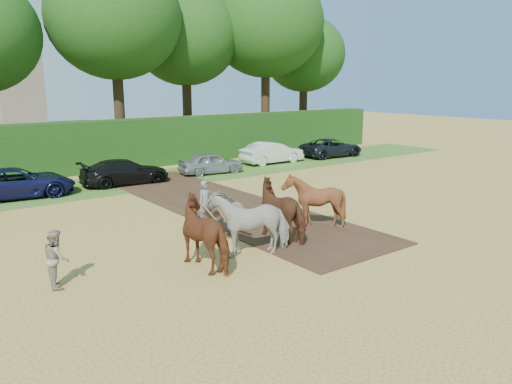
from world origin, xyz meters
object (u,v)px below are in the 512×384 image
plough_team (266,215)px  church (9,7)px  parked_cars (132,170)px  spectator_near (56,258)px

plough_team → church: 55.09m
plough_team → church: church is taller
church → plough_team: bearing=-94.6°
plough_team → parked_cars: bearing=86.5°
spectator_near → parked_cars: (7.26, 11.86, -0.10)m
parked_cars → church: (3.51, 41.01, 13.06)m
plough_team → church: size_ratio=0.25×
plough_team → spectator_near: bearing=175.0°
spectator_near → church: (10.77, 52.86, 12.96)m
spectator_near → parked_cars: spectator_near is taller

